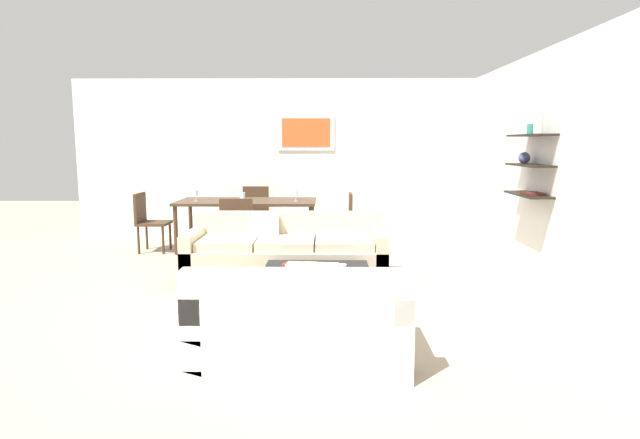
# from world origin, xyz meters

# --- Properties ---
(ground_plane) EXTENTS (18.00, 18.00, 0.00)m
(ground_plane) POSITION_xyz_m (0.00, 0.00, 0.00)
(ground_plane) COLOR tan
(back_wall_unit) EXTENTS (8.40, 0.09, 2.70)m
(back_wall_unit) POSITION_xyz_m (0.30, 3.53, 1.36)
(back_wall_unit) COLOR silver
(back_wall_unit) RESTS_ON ground
(right_wall_shelf_unit) EXTENTS (0.34, 8.20, 2.70)m
(right_wall_shelf_unit) POSITION_xyz_m (3.03, 0.60, 1.35)
(right_wall_shelf_unit) COLOR silver
(right_wall_shelf_unit) RESTS_ON ground
(sofa_beige) EXTENTS (2.29, 0.90, 0.78)m
(sofa_beige) POSITION_xyz_m (-0.01, 0.34, 0.29)
(sofa_beige) COLOR beige
(sofa_beige) RESTS_ON ground
(loveseat_white) EXTENTS (1.55, 0.90, 0.78)m
(loveseat_white) POSITION_xyz_m (0.26, -2.01, 0.29)
(loveseat_white) COLOR white
(loveseat_white) RESTS_ON ground
(coffee_table) EXTENTS (1.04, 1.00, 0.38)m
(coffee_table) POSITION_xyz_m (0.36, -0.75, 0.19)
(coffee_table) COLOR black
(coffee_table) RESTS_ON ground
(decorative_bowl) EXTENTS (0.37, 0.37, 0.07)m
(decorative_bowl) POSITION_xyz_m (0.29, -0.80, 0.42)
(decorative_bowl) COLOR #99844C
(decorative_bowl) RESTS_ON coffee_table
(candle_jar) EXTENTS (0.08, 0.08, 0.08)m
(candle_jar) POSITION_xyz_m (0.61, -0.80, 0.42)
(candle_jar) COLOR silver
(candle_jar) RESTS_ON coffee_table
(apple_on_coffee_table) EXTENTS (0.08, 0.08, 0.08)m
(apple_on_coffee_table) POSITION_xyz_m (0.06, -0.71, 0.42)
(apple_on_coffee_table) COLOR red
(apple_on_coffee_table) RESTS_ON coffee_table
(dining_table) EXTENTS (2.08, 0.98, 0.75)m
(dining_table) POSITION_xyz_m (-0.75, 2.24, 0.69)
(dining_table) COLOR #422D1E
(dining_table) RESTS_ON ground
(dining_chair_left_near) EXTENTS (0.44, 0.44, 0.88)m
(dining_chair_left_near) POSITION_xyz_m (-2.19, 2.02, 0.50)
(dining_chair_left_near) COLOR #422D1E
(dining_chair_left_near) RESTS_ON ground
(dining_chair_foot) EXTENTS (0.44, 0.44, 0.88)m
(dining_chair_foot) POSITION_xyz_m (-0.75, 1.34, 0.50)
(dining_chair_foot) COLOR #422D1E
(dining_chair_foot) RESTS_ON ground
(dining_chair_head) EXTENTS (0.44, 0.44, 0.88)m
(dining_chair_head) POSITION_xyz_m (-0.75, 3.14, 0.50)
(dining_chair_head) COLOR #422D1E
(dining_chair_head) RESTS_ON ground
(dining_chair_right_near) EXTENTS (0.44, 0.44, 0.88)m
(dining_chair_right_near) POSITION_xyz_m (0.70, 2.02, 0.50)
(dining_chair_right_near) COLOR #422D1E
(dining_chair_right_near) RESTS_ON ground
(wine_glass_right_near) EXTENTS (0.06, 0.06, 0.17)m
(wine_glass_right_near) POSITION_xyz_m (0.00, 2.12, 0.87)
(wine_glass_right_near) COLOR silver
(wine_glass_right_near) RESTS_ON dining_table
(wine_glass_foot) EXTENTS (0.07, 0.07, 0.16)m
(wine_glass_foot) POSITION_xyz_m (-0.75, 1.81, 0.86)
(wine_glass_foot) COLOR silver
(wine_glass_foot) RESTS_ON dining_table
(wine_glass_left_near) EXTENTS (0.06, 0.06, 0.16)m
(wine_glass_left_near) POSITION_xyz_m (-1.49, 2.12, 0.87)
(wine_glass_left_near) COLOR silver
(wine_glass_left_near) RESTS_ON dining_table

